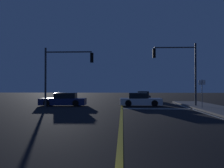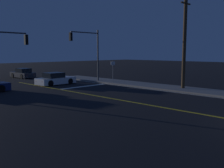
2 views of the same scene
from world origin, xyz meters
TOP-DOWN VIEW (x-y plane):
  - sidewalk_right at (7.95, 9.83)m, footprint 3.20×35.38m
  - lane_line_center at (0.00, 9.83)m, footprint 0.20×33.42m
  - lane_line_edge_right at (6.10, 9.83)m, footprint 0.16×33.42m
  - stop_bar at (3.18, 18.16)m, footprint 6.35×0.50m
  - car_distant_tail_white at (1.85, 21.67)m, footprint 4.29×2.07m
  - car_far_approaching_charcoal at (2.94, 31.37)m, footprint 1.89×4.26m
  - traffic_signal_near_right at (5.70, 20.46)m, footprint 4.22×0.28m
  - utility_pole_right at (8.25, 9.64)m, footprint 1.94×0.34m
  - street_sign_corner at (6.85, 17.66)m, footprint 0.56×0.12m

SIDE VIEW (x-z plane):
  - lane_line_center at x=0.00m, z-range 0.00..0.01m
  - lane_line_edge_right at x=6.10m, z-range 0.00..0.01m
  - stop_bar at x=3.18m, z-range 0.00..0.01m
  - sidewalk_right at x=7.95m, z-range 0.00..0.15m
  - car_far_approaching_charcoal at x=2.94m, z-range -0.09..1.25m
  - car_distant_tail_white at x=1.85m, z-range -0.09..1.25m
  - street_sign_corner at x=6.85m, z-range 0.44..3.00m
  - traffic_signal_near_right at x=5.70m, z-range 1.04..7.23m
  - utility_pole_right at x=8.25m, z-range 0.17..9.62m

